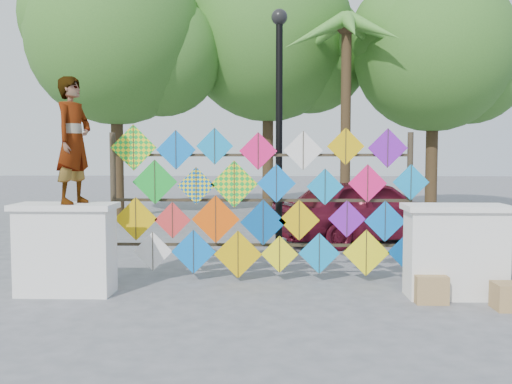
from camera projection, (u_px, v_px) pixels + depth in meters
ground at (259, 292)px, 8.13m from camera, size 80.00×80.00×0.00m
parapet_left at (66, 248)px, 7.97m from camera, size 1.40×0.65×1.28m
parapet_right at (455, 250)px, 7.80m from camera, size 1.40×0.65×1.28m
kite_rack at (262, 204)px, 8.77m from camera, size 4.93×0.24×2.42m
tree_west at (119, 38)px, 16.90m from camera, size 5.85×5.20×8.01m
tree_mid at (271, 37)px, 18.72m from camera, size 6.30×5.60×8.61m
tree_east at (437, 53)px, 17.12m from camera, size 5.40×4.80×7.42m
palm_tree at (346, 45)px, 15.69m from camera, size 3.62×3.62×5.83m
vendor_woman at (73, 140)px, 7.86m from camera, size 0.59×0.74×1.75m
sedan at (367, 210)px, 12.58m from camera, size 4.55×3.21×1.44m
lamppost at (279, 112)px, 9.93m from camera, size 0.28×0.28×4.46m
cardboard_box_near at (430, 288)px, 7.57m from camera, size 0.42×0.37×0.37m
cardboard_box_far at (510, 296)px, 7.21m from camera, size 0.40×0.37×0.34m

